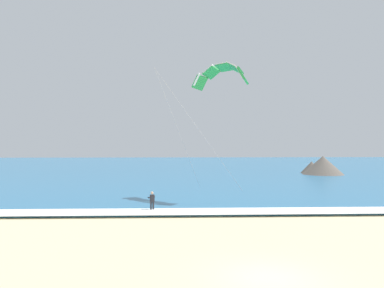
{
  "coord_description": "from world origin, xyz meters",
  "views": [
    {
      "loc": [
        -3.8,
        -15.44,
        5.58
      ],
      "look_at": [
        -2.52,
        17.29,
        5.56
      ],
      "focal_mm": 35.22,
      "sensor_mm": 36.0,
      "label": 1
    }
  ],
  "objects": [
    {
      "name": "surf_foam",
      "position": [
        0.0,
        14.29,
        0.22
      ],
      "size": [
        200.0,
        2.93,
        0.04
      ],
      "primitive_type": "cube",
      "color": "white",
      "rests_on": "sea"
    },
    {
      "name": "kite_primary",
      "position": [
        0.54,
        21.25,
        12.49
      ],
      "size": [
        8.58,
        8.14,
        12.33
      ],
      "color": "green"
    },
    {
      "name": "kitesurfer",
      "position": [
        -5.85,
        15.23,
        0.94
      ],
      "size": [
        0.65,
        0.65,
        1.69
      ],
      "color": "#232328",
      "rests_on": "ground"
    },
    {
      "name": "surfboard",
      "position": [
        -5.84,
        15.21,
        0.03
      ],
      "size": [
        0.96,
        1.46,
        0.09
      ],
      "color": "yellow",
      "rests_on": "ground"
    },
    {
      "name": "headland_right",
      "position": [
        21.69,
        50.41,
        1.57
      ],
      "size": [
        7.51,
        8.85,
        3.44
      ],
      "color": "#665B51",
      "rests_on": "ground"
    },
    {
      "name": "sea",
      "position": [
        0.0,
        73.29,
        0.1
      ],
      "size": [
        200.0,
        120.0,
        0.2
      ],
      "primitive_type": "cube",
      "color": "teal",
      "rests_on": "ground"
    },
    {
      "name": "ground_plane",
      "position": [
        0.0,
        0.0,
        0.0
      ],
      "size": [
        200.0,
        200.0,
        0.0
      ],
      "primitive_type": "plane",
      "color": "beige"
    }
  ]
}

